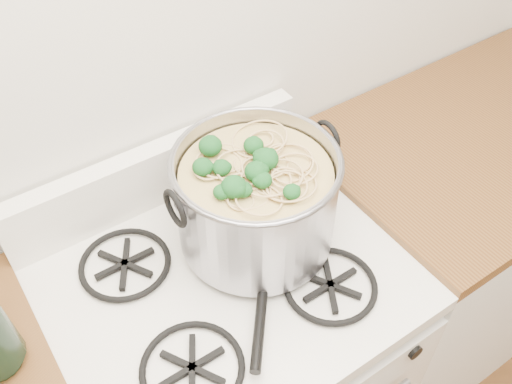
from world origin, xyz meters
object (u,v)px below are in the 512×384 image
at_px(stock_pot, 256,200).
at_px(spatula, 266,263).
at_px(glass_bowl, 260,169).
at_px(gas_range, 233,378).

distance_m(stock_pot, spatula, 0.14).
relative_size(stock_pot, spatula, 1.25).
xyz_separation_m(spatula, glass_bowl, (0.16, 0.25, 0.00)).
bearing_deg(gas_range, spatula, -23.17).
relative_size(gas_range, stock_pot, 2.39).
xyz_separation_m(stock_pot, glass_bowl, (0.12, 0.16, -0.10)).
bearing_deg(stock_pot, gas_range, -154.74).
distance_m(spatula, glass_bowl, 0.29).
xyz_separation_m(gas_range, stock_pot, (0.11, 0.05, 0.60)).
relative_size(gas_range, glass_bowl, 7.20).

